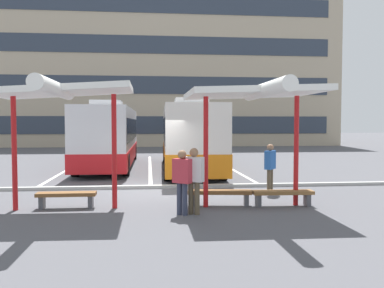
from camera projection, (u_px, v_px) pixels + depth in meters
ground_plane at (151, 192)px, 14.63m from camera, size 160.00×160.00×0.00m
terminal_building at (149, 75)px, 48.27m from camera, size 39.56×14.49×18.52m
coach_bus_0 at (110, 137)px, 22.94m from camera, size 2.62×11.78×3.51m
coach_bus_1 at (189, 138)px, 21.31m from camera, size 2.88×11.41×3.53m
lane_stripe_0 at (70, 168)px, 22.23m from camera, size 0.16×14.00×0.01m
lane_stripe_1 at (150, 167)px, 22.67m from camera, size 0.16×14.00×0.01m
lane_stripe_2 at (227, 166)px, 23.10m from camera, size 0.16×14.00×0.01m
waiting_shelter_0 at (62, 94)px, 11.24m from camera, size 3.69×4.25×3.46m
bench_0 at (66, 196)px, 11.76m from camera, size 1.63×0.43×0.45m
waiting_shelter_1 at (254, 95)px, 11.65m from camera, size 3.65×4.84×3.40m
bench_1 at (220, 194)px, 12.11m from camera, size 1.87×0.66×0.45m
bench_2 at (283, 194)px, 12.06m from camera, size 1.75×0.47×0.45m
platform_kerb at (151, 187)px, 15.29m from camera, size 44.00×0.24×0.12m
waiting_passenger_0 at (194, 176)px, 10.94m from camera, size 0.55×0.44×1.74m
waiting_passenger_1 at (182, 177)px, 10.88m from camera, size 0.52×0.47×1.69m
waiting_passenger_2 at (270, 165)px, 14.18m from camera, size 0.48×0.52×1.68m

